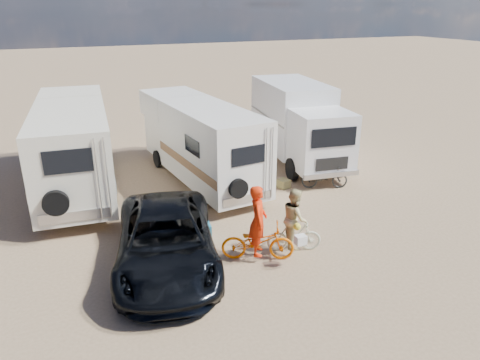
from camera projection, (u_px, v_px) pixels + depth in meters
name	position (u px, v px, depth m)	size (l,w,h in m)	color
ground	(286.00, 261.00, 12.07)	(140.00, 140.00, 0.00)	#9B7D5C
rv_main	(200.00, 143.00, 17.13)	(2.12, 7.44, 3.01)	silver
rv_left	(74.00, 149.00, 16.24)	(2.38, 8.05, 3.13)	silver
box_truck	(299.00, 125.00, 19.02)	(2.30, 6.35, 3.33)	white
dark_suv	(166.00, 240.00, 11.62)	(2.49, 5.40, 1.50)	black
bike_man	(258.00, 242.00, 12.01)	(0.68, 1.94, 1.02)	#EA6100
bike_woman	(294.00, 236.00, 12.44)	(0.43, 1.51, 0.91)	beige
rider_man	(258.00, 227.00, 11.84)	(0.71, 0.46, 1.94)	red
rider_woman	(295.00, 224.00, 12.30)	(0.81, 0.63, 1.67)	tan
bike_parked	(325.00, 177.00, 16.72)	(0.59, 1.70, 0.89)	#282A28
cooler	(200.00, 232.00, 13.09)	(0.60, 0.44, 0.48)	teal
crate	(284.00, 184.00, 16.85)	(0.40, 0.40, 0.32)	olive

